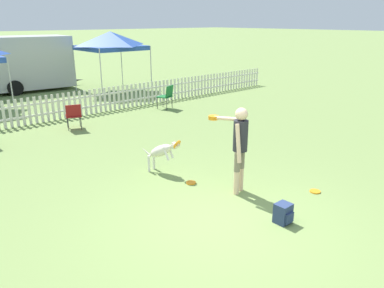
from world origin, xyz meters
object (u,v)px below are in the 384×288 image
Objects in this scene: canopy_tent_main at (111,41)px; equipment_trailer at (19,62)px; handler_person at (239,140)px; folding_chair_center at (167,95)px; backpack_on_grass at (283,213)px; frisbee_near_handler at (315,191)px; frisbee_near_dog at (191,183)px; folding_chair_green_right at (74,114)px; leaping_dog at (162,151)px.

equipment_trailer is at bearing 135.14° from canopy_tent_main.
handler_person is 0.32× the size of equipment_trailer.
handler_person is 14.46m from equipment_trailer.
equipment_trailer reaches higher than handler_person.
backpack_on_grass is at bearing 42.74° from folding_chair_center.
handler_person is 8.12× the size of frisbee_near_handler.
frisbee_near_handler is at bearing 51.35° from folding_chair_center.
handler_person is 11.98m from canopy_tent_main.
equipment_trailer is (0.97, 15.77, 1.16)m from backpack_on_grass.
backpack_on_grass is at bearing -87.32° from frisbee_near_dog.
frisbee_near_dog is at bearing 110.02° from folding_chair_green_right.
frisbee_near_handler is at bearing -102.17° from canopy_tent_main.
equipment_trailer reaches higher than leaping_dog.
handler_person is 0.62× the size of canopy_tent_main.
handler_person is at bearing 137.41° from frisbee_near_handler.
canopy_tent_main reaches higher than frisbee_near_handler.
folding_chair_center is at bearing 64.77° from backpack_on_grass.
equipment_trailer is at bearing 91.86° from frisbee_near_handler.
folding_chair_green_right is (-0.02, 5.48, 0.47)m from frisbee_near_dog.
leaping_dog is at bearing -90.42° from equipment_trailer.
frisbee_near_handler is at bearing -51.17° from frisbee_near_dog.
folding_chair_center reaches higher than leaping_dog.
backpack_on_grass is 7.72m from folding_chair_green_right.
canopy_tent_main is (4.24, 10.39, 2.33)m from frisbee_near_dog.
canopy_tent_main is (4.35, 9.55, 1.82)m from leaping_dog.
folding_chair_center is at bearing -65.04° from equipment_trailer.
handler_person is 1.90× the size of folding_chair_center.
leaping_dog is 4.98× the size of frisbee_near_handler.
handler_person is 4.95× the size of backpack_on_grass.
canopy_tent_main reaches higher than backpack_on_grass.
folding_chair_green_right is at bearing 90.24° from frisbee_near_dog.
equipment_trailer is at bearing 85.47° from frisbee_near_dog.
folding_chair_center is at bearing -155.29° from folding_chair_green_right.
leaping_dog is 3.30m from frisbee_near_handler.
frisbee_near_dog is (-1.58, 1.96, 0.00)m from frisbee_near_handler.
handler_person reaches higher than frisbee_near_handler.
frisbee_near_dog is at bearing -89.64° from equipment_trailer.
backpack_on_grass reaches higher than frisbee_near_handler.
equipment_trailer is at bearing 86.49° from backpack_on_grass.
equipment_trailer is (-0.50, 15.50, 1.32)m from frisbee_near_handler.
leaping_dog is at bearing -114.46° from canopy_tent_main.
canopy_tent_main is at bearing -131.26° from leaping_dog.
handler_person is at bearing -87.68° from equipment_trailer.
canopy_tent_main reaches higher than handler_person.
folding_chair_center is 8.26m from equipment_trailer.
leaping_dog is 3.03× the size of backpack_on_grass.
canopy_tent_main is at bearing 54.54° from handler_person.
handler_person is 7.58m from folding_chair_center.
frisbee_near_dog is 0.23× the size of folding_chair_center.
folding_chair_center is at bearing -94.29° from canopy_tent_main.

